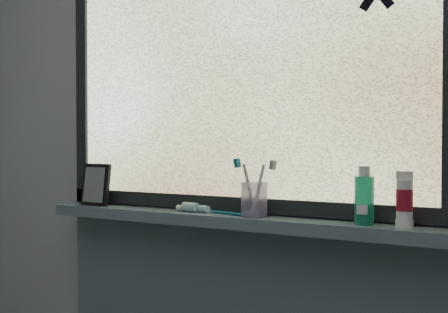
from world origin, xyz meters
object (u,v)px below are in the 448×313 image
toothbrush_cup (254,200)px  mouthwash_bottle (364,195)px  vanity_mirror (96,185)px  cream_tube (404,197)px

toothbrush_cup → mouthwash_bottle: size_ratio=0.79×
vanity_mirror → mouthwash_bottle: 1.03m
mouthwash_bottle → cream_tube: (0.11, 0.00, -0.00)m
toothbrush_cup → cream_tube: 0.47m
mouthwash_bottle → vanity_mirror: bearing=-179.6°
mouthwash_bottle → toothbrush_cup: bearing=-179.3°
vanity_mirror → toothbrush_cup: 0.68m
toothbrush_cup → mouthwash_bottle: (0.35, 0.00, 0.03)m
cream_tube → mouthwash_bottle: bearing=-177.9°
vanity_mirror → mouthwash_bottle: size_ratio=1.14×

